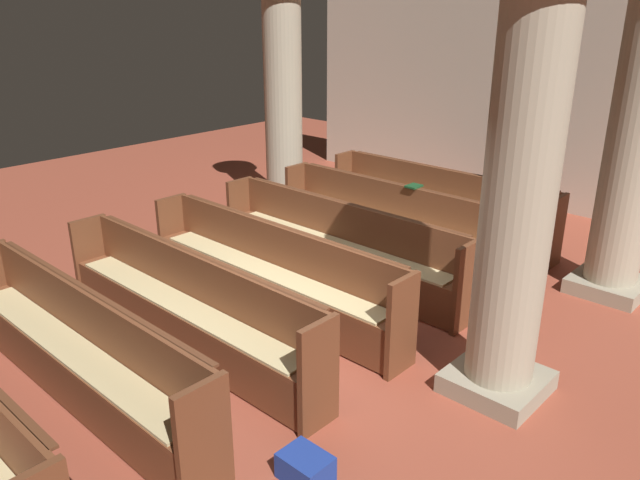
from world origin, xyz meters
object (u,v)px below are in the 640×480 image
Objects in this scene: pillar_aisle_rear at (520,184)px; pew_row_5 at (77,346)px; pew_row_2 at (337,242)px; pew_row_0 at (438,201)px; pew_row_1 at (392,220)px; pew_row_3 at (270,269)px; pillar_aisle_side at (636,133)px; hymn_book at (414,186)px; kneeler_box_blue at (305,467)px; pillar_far_side at (283,93)px; lectern at (513,195)px; pew_row_4 at (186,302)px.

pew_row_5 is at bearing -135.42° from pillar_aisle_rear.
pew_row_0 is at bearing 90.00° from pew_row_2.
pew_row_1 and pew_row_3 have the same top height.
pillar_aisle_side reaches higher than pew_row_0.
hymn_book is at bearing 44.17° from pew_row_1.
pillar_aisle_side reaches higher than kneeler_box_blue.
lectern is at bearing 32.00° from pillar_far_side.
pew_row_0 is 0.99× the size of pillar_aisle_side.
lectern reaches higher than pew_row_5.
pew_row_0 is 3.42× the size of lectern.
hymn_book is at bearing 87.65° from pew_row_5.
pew_row_5 is at bearing -90.00° from pew_row_1.
pew_row_0 is 4.31m from pillar_aisle_rear.
pillar_aisle_rear is 10.17× the size of kneeler_box_blue.
pew_row_1 is 1.00× the size of pew_row_3.
pew_row_4 is (0.00, -3.42, 0.00)m from pew_row_1.
kneeler_box_blue is at bearing -37.65° from pew_row_3.
pew_row_0 is at bearing -113.37° from lectern.
pew_row_3 is 4.35m from pillar_aisle_side.
pew_row_5 is 3.98m from pillar_aisle_rear.
pew_row_0 is 0.99× the size of pillar_far_side.
hymn_book is at bearing 115.39° from kneeler_box_blue.
pillar_aisle_rear is (2.65, 1.47, 1.42)m from pew_row_4.
pew_row_3 is at bearing 90.00° from pew_row_5.
pew_row_2 is 0.99× the size of pillar_aisle_rear.
pillar_aisle_side is at bearing 90.00° from pillar_aisle_rear.
pew_row_2 and pew_row_5 have the same top height.
pew_row_3 and pew_row_4 have the same top height.
pew_row_0 and pew_row_3 have the same top height.
lectern is at bearing 85.40° from pew_row_5.
hymn_book is 0.58× the size of kneeler_box_blue.
pillar_far_side is at bearing 169.76° from pew_row_1.
pillar_aisle_side is at bearing 15.28° from hymn_book.
pew_row_1 is 0.99× the size of pillar_aisle_side.
pew_row_4 is at bearing -90.00° from pew_row_3.
pillar_aisle_rear is at bearing -49.43° from pew_row_0.
pew_row_0 is 1.00× the size of pew_row_4.
lectern is at bearing 142.75° from pillar_aisle_side.
pew_row_2 is 2.28m from pew_row_4.
pillar_far_side is at bearing 137.13° from kneeler_box_blue.
lectern reaches higher than pew_row_3.
lectern is (-2.08, 1.58, -1.50)m from pillar_aisle_side.
pillar_aisle_side is (2.65, 3.14, 1.42)m from pew_row_3.
pillar_aisle_side reaches higher than pew_row_3.
pillar_aisle_side is 3.02m from lectern.
pillar_aisle_side is 10.17× the size of kneeler_box_blue.
pew_row_1 and pew_row_2 have the same top height.
pew_row_4 is 1.00× the size of pew_row_5.
pillar_aisle_rear is at bearing 44.58° from pew_row_5.
pillar_aisle_side is at bearing 58.26° from pew_row_4.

